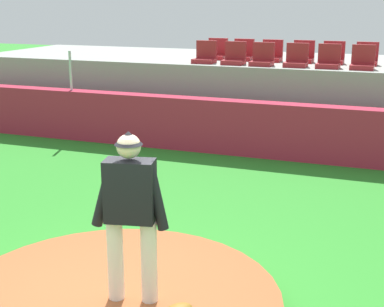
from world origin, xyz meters
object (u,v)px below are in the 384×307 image
pitcher (130,205)px  stadium_chair_11 (367,58)px  stadium_chair_4 (329,60)px  stadium_chair_7 (243,54)px  stadium_chair_2 (262,58)px  stadium_chair_6 (217,53)px  stadium_chair_10 (333,57)px  stadium_chair_9 (303,56)px  stadium_chair_8 (272,55)px  stadium_chair_3 (296,59)px  stadium_chair_5 (363,62)px  stadium_chair_1 (234,57)px  stadium_chair_0 (205,56)px

pitcher → stadium_chair_11: size_ratio=3.44×
stadium_chair_4 → stadium_chair_7: same height
stadium_chair_2 → stadium_chair_6: same height
stadium_chair_4 → stadium_chair_10: bearing=-89.7°
stadium_chair_4 → stadium_chair_9: (-0.69, 0.90, 0.00)m
stadium_chair_8 → stadium_chair_11: 2.15m
stadium_chair_8 → stadium_chair_10: same height
stadium_chair_3 → stadium_chair_9: bearing=-89.6°
stadium_chair_5 → stadium_chair_11: bearing=-91.7°
stadium_chair_1 → stadium_chair_11: same height
stadium_chair_3 → stadium_chair_6: same height
stadium_chair_0 → stadium_chair_3: 2.10m
pitcher → stadium_chair_11: stadium_chair_11 is taller
stadium_chair_3 → stadium_chair_10: bearing=-127.5°
stadium_chair_4 → stadium_chair_7: size_ratio=1.00×
stadium_chair_3 → stadium_chair_4: (0.69, 0.01, 0.00)m
pitcher → stadium_chair_7: (-1.30, 8.71, 0.63)m
stadium_chair_8 → stadium_chair_1: bearing=53.7°
stadium_chair_10 → stadium_chair_11: bearing=178.8°
pitcher → stadium_chair_8: stadium_chair_8 is taller
pitcher → stadium_chair_6: stadium_chair_6 is taller
stadium_chair_1 → stadium_chair_8: same height
stadium_chair_8 → stadium_chair_10: 1.42m
stadium_chair_0 → stadium_chair_5: bearing=179.9°
stadium_chair_0 → stadium_chair_5: size_ratio=1.00×
stadium_chair_5 → stadium_chair_9: size_ratio=1.00×
pitcher → stadium_chair_10: bearing=72.5°
stadium_chair_3 → stadium_chair_8: same height
stadium_chair_9 → stadium_chair_5: bearing=147.0°
stadium_chair_1 → stadium_chair_10: 2.26m
stadium_chair_3 → stadium_chair_2: bearing=2.7°
stadium_chair_11 → stadium_chair_2: bearing=22.9°
stadium_chair_0 → stadium_chair_7: size_ratio=1.00×
stadium_chair_2 → stadium_chair_7: (-0.70, 0.94, 0.00)m
stadium_chair_0 → stadium_chair_3: bearing=179.5°
stadium_chair_0 → stadium_chair_9: 2.28m
stadium_chair_6 → stadium_chair_7: bearing=178.7°
stadium_chair_8 → stadium_chair_9: (0.73, 0.04, 0.00)m
stadium_chair_2 → stadium_chair_3: 0.75m
stadium_chair_0 → stadium_chair_5: same height
stadium_chair_2 → stadium_chair_11: 2.34m
stadium_chair_0 → stadium_chair_6: 0.90m
stadium_chair_10 → stadium_chair_8: bearing=0.3°
stadium_chair_1 → stadium_chair_4: same height
stadium_chair_9 → stadium_chair_4: bearing=127.5°
stadium_chair_1 → stadium_chair_4: bearing=-179.3°
stadium_chair_0 → stadium_chair_6: (-0.01, 0.90, 0.00)m
stadium_chair_7 → stadium_chair_9: bearing=-179.6°
stadium_chair_3 → stadium_chair_7: same height
pitcher → stadium_chair_6: 8.96m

